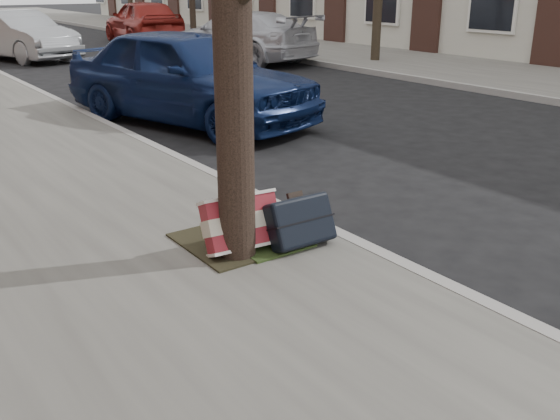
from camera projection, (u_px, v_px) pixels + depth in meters
ground at (524, 245)px, 5.10m from camera, size 120.00×120.00×0.00m
far_sidewalk at (270, 44)px, 20.79m from camera, size 4.00×70.00×0.12m
dirt_patch at (239, 240)px, 4.89m from camera, size 0.85×0.85×0.02m
suitcase_red at (241, 223)px, 4.64m from camera, size 0.59×0.37×0.44m
suitcase_navy at (300, 221)px, 4.72m from camera, size 0.53×0.32×0.41m
car_near_front at (189, 76)px, 9.25m from camera, size 2.83×4.50×1.43m
car_near_mid at (19, 36)px, 16.86m from camera, size 2.44×4.17×1.30m
car_far_front at (239, 37)px, 16.47m from camera, size 2.90×4.81×1.30m
car_far_back at (143, 21)px, 21.60m from camera, size 2.12×4.47×1.47m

